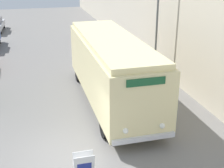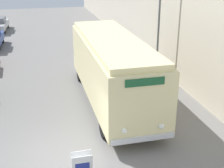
{
  "view_description": "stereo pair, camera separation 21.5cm",
  "coord_description": "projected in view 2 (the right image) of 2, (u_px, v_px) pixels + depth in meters",
  "views": [
    {
      "loc": [
        -0.76,
        -9.91,
        6.91
      ],
      "look_at": [
        2.47,
        2.08,
        1.95
      ],
      "focal_mm": 50.0,
      "sensor_mm": 36.0,
      "label": 1
    },
    {
      "loc": [
        -0.55,
        -9.97,
        6.91
      ],
      "look_at": [
        2.47,
        2.08,
        1.95
      ],
      "focal_mm": 50.0,
      "sensor_mm": 36.0,
      "label": 2
    }
  ],
  "objects": [
    {
      "name": "vintage_bus",
      "position": [
        112.0,
        67.0,
        15.68
      ],
      "size": [
        2.66,
        9.71,
        3.39
      ],
      "color": "black",
      "rests_on": "ground_plane"
    },
    {
      "name": "sign_board",
      "position": [
        82.0,
        166.0,
        10.47
      ],
      "size": [
        0.69,
        0.36,
        0.95
      ],
      "color": "gray",
      "rests_on": "ground_plane"
    },
    {
      "name": "ground_plane",
      "position": [
        62.0,
        158.0,
        11.67
      ],
      "size": [
        80.0,
        80.0,
        0.0
      ],
      "primitive_type": "plane",
      "color": "slate"
    },
    {
      "name": "building_wall_right",
      "position": [
        157.0,
        1.0,
        20.75
      ],
      "size": [
        0.3,
        60.0,
        8.76
      ],
      "color": "beige",
      "rests_on": "ground_plane"
    },
    {
      "name": "streetlamp",
      "position": [
        160.0,
        9.0,
        18.0
      ],
      "size": [
        0.36,
        0.36,
        6.62
      ],
      "color": "#595E60",
      "rests_on": "ground_plane"
    }
  ]
}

